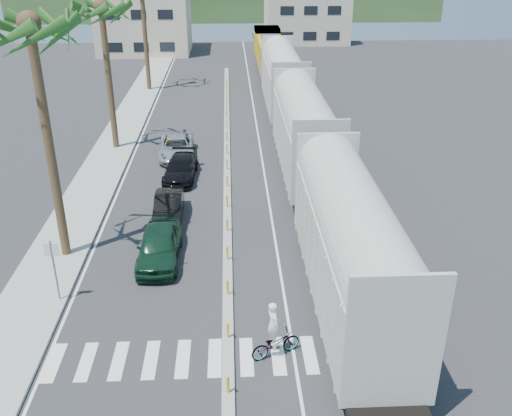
{
  "coord_description": "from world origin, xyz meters",
  "views": [
    {
      "loc": [
        0.24,
        -19.05,
        14.37
      ],
      "look_at": [
        1.48,
        6.88,
        2.0
      ],
      "focal_mm": 40.0,
      "sensor_mm": 36.0,
      "label": 1
    }
  ],
  "objects_px": {
    "street_sign": "(53,263)",
    "car_second": "(169,208)",
    "cyclist": "(275,339)",
    "car_lead": "(159,245)"
  },
  "relations": [
    {
      "from": "street_sign",
      "to": "car_second",
      "type": "height_order",
      "value": "street_sign"
    },
    {
      "from": "car_lead",
      "to": "car_second",
      "type": "relative_size",
      "value": 1.13
    },
    {
      "from": "street_sign",
      "to": "car_lead",
      "type": "bearing_deg",
      "value": 39.68
    },
    {
      "from": "car_lead",
      "to": "street_sign",
      "type": "bearing_deg",
      "value": -139.93
    },
    {
      "from": "street_sign",
      "to": "car_lead",
      "type": "distance_m",
      "value": 5.32
    },
    {
      "from": "car_lead",
      "to": "cyclist",
      "type": "xyz_separation_m",
      "value": [
        5.07,
        -7.26,
        -0.1
      ]
    },
    {
      "from": "car_second",
      "to": "car_lead",
      "type": "bearing_deg",
      "value": -91.41
    },
    {
      "from": "street_sign",
      "to": "car_lead",
      "type": "height_order",
      "value": "street_sign"
    },
    {
      "from": "street_sign",
      "to": "car_second",
      "type": "bearing_deg",
      "value": 62.85
    },
    {
      "from": "car_second",
      "to": "cyclist",
      "type": "height_order",
      "value": "cyclist"
    }
  ]
}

